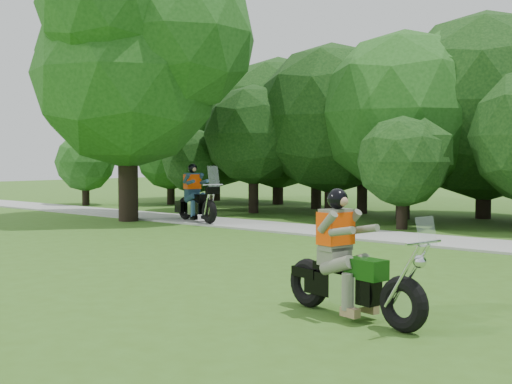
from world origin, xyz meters
The scene contains 5 objects.
ground centered at (0.00, 0.00, 0.00)m, with size 100.00×100.00×0.00m, color #39601B.
walkway centered at (0.00, 8.00, 0.03)m, with size 60.00×2.20×0.06m, color gray.
big_tree_west centered at (-10.54, 6.85, 5.76)m, with size 8.64×6.56×9.96m.
chopper_motorcycle centered at (2.43, -0.25, 0.65)m, with size 2.43×0.93×1.75m.
touring_motorcycle centered at (-8.25, 7.48, 0.76)m, with size 2.48×1.29×1.93m.
Camera 1 is at (6.99, -7.68, 2.16)m, focal length 45.00 mm.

